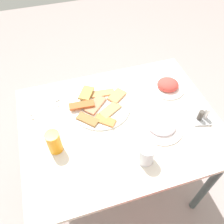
{
  "coord_description": "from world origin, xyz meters",
  "views": [
    {
      "loc": [
        0.26,
        0.7,
        1.72
      ],
      "look_at": [
        0.03,
        -0.05,
        0.77
      ],
      "focal_mm": 37.66,
      "sensor_mm": 36.0,
      "label": 1
    }
  ],
  "objects_px": {
    "salad_plate_rice": "(168,86)",
    "spoon": "(45,111)",
    "fork": "(44,106)",
    "paper_napkin": "(45,109)",
    "pide_platter": "(100,105)",
    "dining_table": "(120,132)",
    "drinking_glass": "(146,154)",
    "soda_can": "(54,142)",
    "salad_plate_greens": "(161,125)",
    "condiment_caddy": "(202,117)"
  },
  "relations": [
    {
      "from": "salad_plate_rice",
      "to": "spoon",
      "type": "bearing_deg",
      "value": -2.27
    },
    {
      "from": "fork",
      "to": "spoon",
      "type": "relative_size",
      "value": 1.15
    },
    {
      "from": "salad_plate_rice",
      "to": "paper_napkin",
      "type": "xyz_separation_m",
      "value": [
        0.71,
        -0.05,
        -0.02
      ]
    },
    {
      "from": "pide_platter",
      "to": "paper_napkin",
      "type": "bearing_deg",
      "value": -13.49
    },
    {
      "from": "dining_table",
      "to": "drinking_glass",
      "type": "xyz_separation_m",
      "value": [
        -0.04,
        0.24,
        0.14
      ]
    },
    {
      "from": "soda_can",
      "to": "paper_napkin",
      "type": "distance_m",
      "value": 0.27
    },
    {
      "from": "pide_platter",
      "to": "salad_plate_greens",
      "type": "bearing_deg",
      "value": 139.43
    },
    {
      "from": "dining_table",
      "to": "salad_plate_rice",
      "type": "bearing_deg",
      "value": -155.8
    },
    {
      "from": "fork",
      "to": "condiment_caddy",
      "type": "xyz_separation_m",
      "value": [
        -0.78,
        0.33,
        0.02
      ]
    },
    {
      "from": "paper_napkin",
      "to": "fork",
      "type": "xyz_separation_m",
      "value": [
        0.0,
        -0.02,
        0.0
      ]
    },
    {
      "from": "dining_table",
      "to": "soda_can",
      "type": "height_order",
      "value": "soda_can"
    },
    {
      "from": "spoon",
      "to": "condiment_caddy",
      "type": "relative_size",
      "value": 1.48
    },
    {
      "from": "dining_table",
      "to": "paper_napkin",
      "type": "distance_m",
      "value": 0.43
    },
    {
      "from": "soda_can",
      "to": "drinking_glass",
      "type": "distance_m",
      "value": 0.42
    },
    {
      "from": "soda_can",
      "to": "paper_napkin",
      "type": "height_order",
      "value": "soda_can"
    },
    {
      "from": "salad_plate_rice",
      "to": "drinking_glass",
      "type": "height_order",
      "value": "drinking_glass"
    },
    {
      "from": "pide_platter",
      "to": "condiment_caddy",
      "type": "distance_m",
      "value": 0.54
    },
    {
      "from": "salad_plate_greens",
      "to": "drinking_glass",
      "type": "relative_size",
      "value": 2.24
    },
    {
      "from": "soda_can",
      "to": "spoon",
      "type": "height_order",
      "value": "soda_can"
    },
    {
      "from": "spoon",
      "to": "fork",
      "type": "bearing_deg",
      "value": -109.48
    },
    {
      "from": "fork",
      "to": "spoon",
      "type": "height_order",
      "value": "same"
    },
    {
      "from": "spoon",
      "to": "condiment_caddy",
      "type": "xyz_separation_m",
      "value": [
        -0.78,
        0.29,
        0.02
      ]
    },
    {
      "from": "paper_napkin",
      "to": "condiment_caddy",
      "type": "xyz_separation_m",
      "value": [
        -0.78,
        0.31,
        0.02
      ]
    },
    {
      "from": "salad_plate_greens",
      "to": "fork",
      "type": "relative_size",
      "value": 1.25
    },
    {
      "from": "drinking_glass",
      "to": "paper_napkin",
      "type": "bearing_deg",
      "value": -47.59
    },
    {
      "from": "salad_plate_greens",
      "to": "drinking_glass",
      "type": "height_order",
      "value": "drinking_glass"
    },
    {
      "from": "spoon",
      "to": "condiment_caddy",
      "type": "height_order",
      "value": "condiment_caddy"
    },
    {
      "from": "dining_table",
      "to": "salad_plate_rice",
      "type": "height_order",
      "value": "salad_plate_rice"
    },
    {
      "from": "paper_napkin",
      "to": "condiment_caddy",
      "type": "height_order",
      "value": "condiment_caddy"
    },
    {
      "from": "drinking_glass",
      "to": "fork",
      "type": "distance_m",
      "value": 0.62
    },
    {
      "from": "dining_table",
      "to": "pide_platter",
      "type": "relative_size",
      "value": 3.05
    },
    {
      "from": "pide_platter",
      "to": "paper_napkin",
      "type": "height_order",
      "value": "pide_platter"
    },
    {
      "from": "salad_plate_rice",
      "to": "condiment_caddy",
      "type": "height_order",
      "value": "condiment_caddy"
    },
    {
      "from": "drinking_glass",
      "to": "spoon",
      "type": "distance_m",
      "value": 0.59
    },
    {
      "from": "dining_table",
      "to": "paper_napkin",
      "type": "relative_size",
      "value": 7.15
    },
    {
      "from": "salad_plate_greens",
      "to": "condiment_caddy",
      "type": "bearing_deg",
      "value": 175.63
    },
    {
      "from": "salad_plate_rice",
      "to": "paper_napkin",
      "type": "distance_m",
      "value": 0.71
    },
    {
      "from": "salad_plate_greens",
      "to": "drinking_glass",
      "type": "bearing_deg",
      "value": 45.21
    },
    {
      "from": "drinking_glass",
      "to": "dining_table",
      "type": "bearing_deg",
      "value": -80.41
    },
    {
      "from": "pide_platter",
      "to": "condiment_caddy",
      "type": "xyz_separation_m",
      "value": [
        -0.49,
        0.24,
        0.01
      ]
    },
    {
      "from": "salad_plate_greens",
      "to": "dining_table",
      "type": "bearing_deg",
      "value": -26.38
    },
    {
      "from": "paper_napkin",
      "to": "condiment_caddy",
      "type": "distance_m",
      "value": 0.84
    },
    {
      "from": "dining_table",
      "to": "paper_napkin",
      "type": "xyz_separation_m",
      "value": [
        0.37,
        -0.2,
        0.09
      ]
    },
    {
      "from": "soda_can",
      "to": "spoon",
      "type": "distance_m",
      "value": 0.26
    },
    {
      "from": "drinking_glass",
      "to": "spoon",
      "type": "height_order",
      "value": "drinking_glass"
    },
    {
      "from": "pide_platter",
      "to": "drinking_glass",
      "type": "xyz_separation_m",
      "value": [
        -0.11,
        0.38,
        0.04
      ]
    },
    {
      "from": "pide_platter",
      "to": "salad_plate_greens",
      "type": "xyz_separation_m",
      "value": [
        -0.26,
        0.23,
        0.0
      ]
    },
    {
      "from": "pide_platter",
      "to": "soda_can",
      "type": "xyz_separation_m",
      "value": [
        0.27,
        0.2,
        0.05
      ]
    },
    {
      "from": "drinking_glass",
      "to": "spoon",
      "type": "bearing_deg",
      "value": -46.41
    },
    {
      "from": "salad_plate_greens",
      "to": "condiment_caddy",
      "type": "distance_m",
      "value": 0.22
    }
  ]
}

